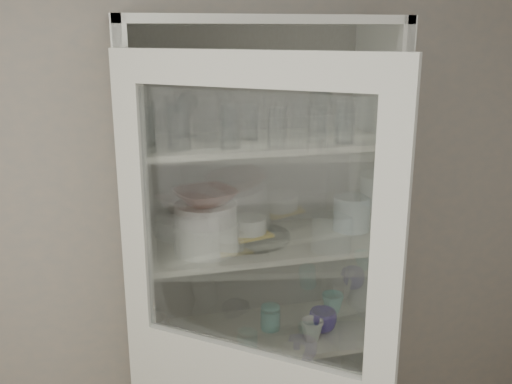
{
  "coord_description": "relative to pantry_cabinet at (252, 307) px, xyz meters",
  "views": [
    {
      "loc": [
        -0.32,
        -0.75,
        2.05
      ],
      "look_at": [
        0.2,
        1.27,
        1.45
      ],
      "focal_mm": 40.0,
      "sensor_mm": 36.0,
      "label": 1
    }
  ],
  "objects": [
    {
      "name": "mug_blue",
      "position": [
        0.27,
        -0.13,
        -0.03
      ],
      "size": [
        0.15,
        0.15,
        0.09
      ],
      "primitive_type": "imported",
      "rotation": [
        0.0,
        0.0,
        0.4
      ],
      "color": "#1D148E",
      "rests_on": "shelf_mugs"
    },
    {
      "name": "tumbler_8",
      "position": [
        -0.4,
        -0.09,
        0.79
      ],
      "size": [
        0.08,
        0.08,
        0.13
      ],
      "primitive_type": "cylinder",
      "rotation": [
        0.0,
        0.0,
        0.24
      ],
      "color": "silver",
      "rests_on": "shelf_glass"
    },
    {
      "name": "white_ramekin",
      "position": [
        -0.03,
        -0.05,
        0.38
      ],
      "size": [
        0.18,
        0.18,
        0.06
      ],
      "primitive_type": "cylinder",
      "rotation": [
        0.0,
        0.0,
        0.34
      ],
      "color": "silver",
      "rests_on": "yellow_trivet"
    },
    {
      "name": "mug_teal",
      "position": [
        0.36,
        0.01,
        -0.04
      ],
      "size": [
        0.11,
        0.11,
        0.09
      ],
      "primitive_type": "imported",
      "rotation": [
        0.0,
        0.0,
        0.12
      ],
      "color": "teal",
      "rests_on": "shelf_mugs"
    },
    {
      "name": "measuring_cups",
      "position": [
        -0.28,
        -0.15,
        -0.06
      ],
      "size": [
        0.09,
        0.09,
        0.04
      ],
      "primitive_type": "cylinder",
      "color": "#9A9CAD",
      "rests_on": "shelf_mugs"
    },
    {
      "name": "mug_white",
      "position": [
        0.2,
        -0.18,
        -0.04
      ],
      "size": [
        0.11,
        0.11,
        0.08
      ],
      "primitive_type": "imported",
      "rotation": [
        0.0,
        0.0,
        -0.2
      ],
      "color": "silver",
      "rests_on": "shelf_mugs"
    },
    {
      "name": "grey_bowl_stack",
      "position": [
        0.41,
        -0.04,
        0.39
      ],
      "size": [
        0.15,
        0.15,
        0.14
      ],
      "primitive_type": "cylinder",
      "color": "#A8B9BC",
      "rests_on": "shelf_plates"
    },
    {
      "name": "pantry_cabinet",
      "position": [
        0.0,
        0.0,
        0.0
      ],
      "size": [
        1.0,
        0.45,
        2.1
      ],
      "color": "silver",
      "rests_on": "floor"
    },
    {
      "name": "tumbler_9",
      "position": [
        -0.03,
        -0.07,
        0.79
      ],
      "size": [
        0.08,
        0.08,
        0.13
      ],
      "primitive_type": "cylinder",
      "rotation": [
        0.0,
        0.0,
        0.31
      ],
      "color": "silver",
      "rests_on": "shelf_glass"
    },
    {
      "name": "tumbler_3",
      "position": [
        0.04,
        -0.22,
        0.79
      ],
      "size": [
        0.07,
        0.07,
        0.13
      ],
      "primitive_type": "cylinder",
      "rotation": [
        0.0,
        0.0,
        0.06
      ],
      "color": "silver",
      "rests_on": "shelf_glass"
    },
    {
      "name": "tumbler_1",
      "position": [
        -0.3,
        -0.19,
        0.8
      ],
      "size": [
        0.1,
        0.1,
        0.15
      ],
      "primitive_type": "cylinder",
      "rotation": [
        0.0,
        0.0,
        0.34
      ],
      "color": "silver",
      "rests_on": "shelf_glass"
    },
    {
      "name": "goblet_0",
      "position": [
        -0.24,
        0.04,
        0.81
      ],
      "size": [
        0.08,
        0.08,
        0.19
      ],
      "primitive_type": null,
      "color": "silver",
      "rests_on": "shelf_glass"
    },
    {
      "name": "terracotta_bowl",
      "position": [
        -0.21,
        -0.13,
        0.53
      ],
      "size": [
        0.27,
        0.27,
        0.05
      ],
      "primitive_type": "imported",
      "rotation": [
        0.0,
        0.0,
        0.31
      ],
      "color": "#522619",
      "rests_on": "cream_bowl"
    },
    {
      "name": "tumbler_7",
      "position": [
        -0.41,
        -0.1,
        0.8
      ],
      "size": [
        0.1,
        0.1,
        0.15
      ],
      "primitive_type": "cylinder",
      "rotation": [
        0.0,
        0.0,
        0.39
      ],
      "color": "silver",
      "rests_on": "shelf_glass"
    },
    {
      "name": "wall_back",
      "position": [
        -0.2,
        0.16,
        0.36
      ],
      "size": [
        3.6,
        0.02,
        2.6
      ],
      "primitive_type": "cube",
      "color": "gray",
      "rests_on": "ground"
    },
    {
      "name": "tumbler_6",
      "position": [
        0.3,
        -0.2,
        0.79
      ],
      "size": [
        0.08,
        0.08,
        0.15
      ],
      "primitive_type": "cylinder",
      "rotation": [
        0.0,
        0.0,
        -0.14
      ],
      "color": "silver",
      "rests_on": "shelf_glass"
    },
    {
      "name": "teal_jar",
      "position": [
        0.06,
        -0.05,
        -0.03
      ],
      "size": [
        0.08,
        0.08,
        0.1
      ],
      "color": "teal",
      "rests_on": "shelf_mugs"
    },
    {
      "name": "tumbler_10",
      "position": [
        -0.1,
        -0.06,
        0.79
      ],
      "size": [
        0.08,
        0.08,
        0.13
      ],
      "primitive_type": "cylinder",
      "rotation": [
        0.0,
        0.0,
        -0.15
      ],
      "color": "silver",
      "rests_on": "shelf_glass"
    },
    {
      "name": "tumbler_2",
      "position": [
        -0.13,
        -0.21,
        0.79
      ],
      "size": [
        0.09,
        0.09,
        0.15
      ],
      "primitive_type": "cylinder",
      "rotation": [
        0.0,
        0.0,
        0.22
      ],
      "color": "silver",
      "rests_on": "shelf_glass"
    },
    {
      "name": "plate_stack_back",
      "position": [
        -0.27,
        0.07,
        0.36
      ],
      "size": [
        0.22,
        0.22,
        0.07
      ],
      "primitive_type": "cylinder",
      "color": "silver",
      "rests_on": "shelf_plates"
    },
    {
      "name": "tumbler_5",
      "position": [
        0.2,
        -0.18,
        0.79
      ],
      "size": [
        0.07,
        0.07,
        0.13
      ],
      "primitive_type": "cylinder",
      "rotation": [
        0.0,
        0.0,
        0.04
      ],
      "color": "silver",
      "rests_on": "shelf_glass"
    },
    {
      "name": "goblet_1",
      "position": [
        -0.25,
        0.04,
        0.81
      ],
      "size": [
        0.08,
        0.08,
        0.17
      ],
      "primitive_type": null,
      "color": "silver",
      "rests_on": "shelf_glass"
    },
    {
      "name": "white_canister",
      "position": [
        -0.41,
        -0.06,
        -0.02
      ],
      "size": [
        0.13,
        0.13,
        0.12
      ],
      "primitive_type": "cylinder",
      "rotation": [
        0.0,
        0.0,
        0.36
      ],
      "color": "silver",
      "rests_on": "shelf_mugs"
    },
    {
      "name": "goblet_3",
      "position": [
        0.28,
        0.01,
        0.82
      ],
      "size": [
        0.08,
        0.08,
        0.19
      ],
      "primitive_type": null,
      "color": "silver",
      "rests_on": "shelf_glass"
    },
    {
      "name": "tumbler_0",
      "position": [
        -0.41,
        -0.21,
        0.78
      ],
      "size": [
        0.07,
        0.07,
        0.13
      ],
      "primitive_type": "cylinder",
      "rotation": [
        0.0,
        0.0,
        0.14
      ],
      "color": "silver",
      "rests_on": "shelf_glass"
    },
    {
      "name": "cream_bowl",
      "position": [
        -0.21,
        -0.13,
        0.47
      ],
      "size": [
        0.27,
        0.27,
        0.07
      ],
      "primitive_type": "cylinder",
      "rotation": [
        0.0,
        0.0,
        0.19
      ],
      "color": "silver",
      "rests_on": "plate_stack_front"
    },
    {
      "name": "plate_stack_front",
      "position": [
        -0.21,
        -0.13,
        0.38
      ],
      "size": [
        0.24,
        0.24,
        0.11
      ],
      "primitive_type": "cylinder",
      "color": "silver",
      "rests_on": "shelf_plates"
    },
    {
      "name": "yellow_trivet",
      "position": [
        -0.03,
        -0.05,
        0.34
      ],
      "size": [
        0.18,
        0.18,
        0.01
      ],
      "primitive_type": "cube",
      "rotation": [
        0.0,
        0.0,
        0.26
      ],
      "color": "yellow",
      "rests_on": "glass_platter"
    },
    {
      "name": "tumbler_4",
      "position": [
        0.29,
        -0.22,
        0.78
      ],
      "size": [
        0.07,
        0.07,
        0.13
      ],
      "primitive_type": "cylinder",
      "rotation": [
        0.0,
        0.0,
        -0.1
      ],
      "color": "silver",
      "rests_on": "shelf_glass"
    },
    {
      "name": "glass_platter",
      "position": [
        -0.03,
        -0.05,
        0.33
      ],
      "size": [
        0.37,
        0.37,
        0.02
      ],
      "primitive_type": "cylinder",
      "rotation": [
        0.0,
        0.0,
        0.15
      ],
      "color": "silver",
      "rests_on": "shelf_plates"
    },
    {
      "name": "goblet_2",
      "position": [
        0.29,
        0.01,
        0.81
      ],
      "size": [
        0.08,
        0.08,
        0.18
      ],
      "primitive_type": null,
      "color": "silver",
      "rests_on": "shelf_glass"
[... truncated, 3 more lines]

